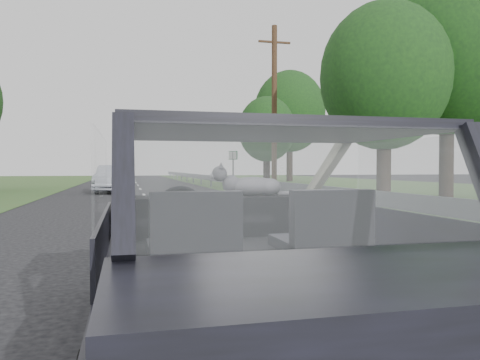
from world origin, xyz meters
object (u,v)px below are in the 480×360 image
subject_car (249,244)px  cat (253,185)px  other_car (114,179)px  utility_pole (274,109)px  highway_sign (233,169)px

subject_car → cat: size_ratio=7.01×
subject_car → other_car: subject_car is taller
other_car → cat: bearing=-79.8°
subject_car → utility_pole: bearing=71.7°
other_car → utility_pole: size_ratio=0.48×
cat → utility_pole: size_ratio=0.07×
other_car → highway_sign: (7.27, 5.73, 0.47)m
other_car → utility_pole: 8.87m
cat → subject_car: bearing=-98.7°
subject_car → cat: bearing=72.4°
utility_pole → highway_sign: bearing=97.8°
cat → other_car: other_car is taller
cat → highway_sign: (5.72, 25.73, 0.06)m
subject_car → utility_pole: 21.69m
other_car → highway_sign: 9.27m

